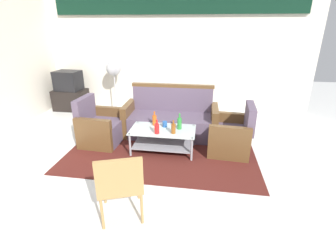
# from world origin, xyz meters

# --- Properties ---
(ground_plane) EXTENTS (14.00, 14.00, 0.00)m
(ground_plane) POSITION_xyz_m (0.00, 0.00, 0.00)
(ground_plane) COLOR white
(wall_back) EXTENTS (6.52, 0.19, 2.80)m
(wall_back) POSITION_xyz_m (0.00, 3.05, 1.48)
(wall_back) COLOR silver
(wall_back) RESTS_ON ground
(rug) EXTENTS (3.18, 2.08, 0.01)m
(rug) POSITION_xyz_m (0.07, 0.75, 0.01)
(rug) COLOR #511E19
(rug) RESTS_ON ground
(couch) EXTENTS (1.81, 0.75, 0.96)m
(couch) POSITION_xyz_m (0.13, 1.40, 0.32)
(couch) COLOR #5B4C60
(couch) RESTS_ON rug
(armchair_left) EXTENTS (0.73, 0.79, 0.85)m
(armchair_left) POSITION_xyz_m (-1.11, 0.87, 0.29)
(armchair_left) COLOR #5B4C60
(armchair_left) RESTS_ON rug
(armchair_right) EXTENTS (0.75, 0.80, 0.85)m
(armchair_right) POSITION_xyz_m (1.25, 0.88, 0.29)
(armchair_right) COLOR #5B4C60
(armchair_right) RESTS_ON rug
(coffee_table) EXTENTS (1.10, 0.60, 0.40)m
(coffee_table) POSITION_xyz_m (0.09, 0.70, 0.27)
(coffee_table) COLOR silver
(coffee_table) RESTS_ON rug
(bottle_red) EXTENTS (0.08, 0.08, 0.24)m
(bottle_red) POSITION_xyz_m (0.03, 0.53, 0.50)
(bottle_red) COLOR red
(bottle_red) RESTS_ON coffee_table
(bottle_orange) EXTENTS (0.07, 0.07, 0.25)m
(bottle_orange) POSITION_xyz_m (-0.08, 0.87, 0.51)
(bottle_orange) COLOR #D85919
(bottle_orange) RESTS_ON coffee_table
(bottle_green) EXTENTS (0.08, 0.08, 0.28)m
(bottle_green) POSITION_xyz_m (0.37, 0.76, 0.52)
(bottle_green) COLOR #2D8C38
(bottle_green) RESTS_ON coffee_table
(bottle_brown) EXTENTS (0.07, 0.07, 0.23)m
(bottle_brown) POSITION_xyz_m (0.29, 0.57, 0.50)
(bottle_brown) COLOR brown
(bottle_brown) RESTS_ON coffee_table
(cup) EXTENTS (0.08, 0.08, 0.10)m
(cup) POSITION_xyz_m (0.11, 0.82, 0.46)
(cup) COLOR #2659A5
(cup) RESTS_ON coffee_table
(tv_stand) EXTENTS (0.80, 0.50, 0.52)m
(tv_stand) POSITION_xyz_m (-2.63, 2.55, 0.26)
(tv_stand) COLOR black
(tv_stand) RESTS_ON ground
(television) EXTENTS (0.63, 0.49, 0.48)m
(television) POSITION_xyz_m (-2.63, 2.55, 0.76)
(television) COLOR black
(television) RESTS_ON tv_stand
(pedestal_fan) EXTENTS (0.36, 0.36, 1.27)m
(pedestal_fan) POSITION_xyz_m (-1.43, 2.60, 1.01)
(pedestal_fan) COLOR #2D2D33
(pedestal_fan) RESTS_ON ground
(wicker_chair) EXTENTS (0.61, 0.61, 0.84)m
(wicker_chair) POSITION_xyz_m (-0.09, -0.92, 0.49)
(wicker_chair) COLOR #AD844C
(wicker_chair) RESTS_ON ground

